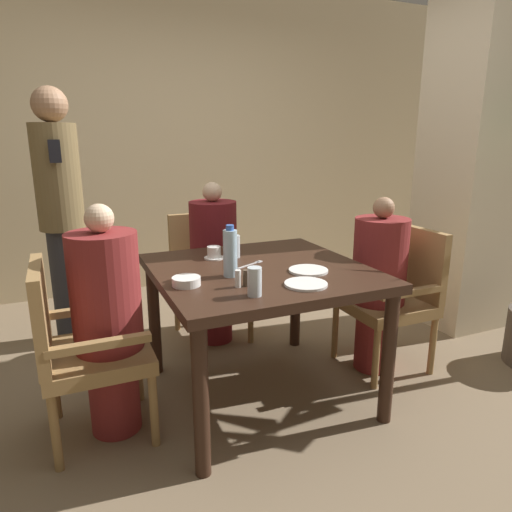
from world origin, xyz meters
name	(u,v)px	position (x,y,z in m)	size (l,w,h in m)	color
ground_plane	(260,393)	(0.00, 0.00, 0.00)	(16.00, 16.00, 0.00)	#7A664C
wall_back	(163,138)	(0.00, 2.22, 1.40)	(8.00, 0.06, 2.80)	#C6B289
pillar_stone	(474,146)	(1.88, 0.39, 1.35)	(0.57, 0.57, 2.70)	beige
dining_table	(260,285)	(0.00, 0.00, 0.65)	(1.09, 1.09, 0.75)	#331E14
chair_left_side	(79,344)	(-0.92, 0.00, 0.48)	(0.49, 0.49, 0.88)	olive
diner_in_left_chair	(108,320)	(-0.78, 0.00, 0.58)	(0.32, 0.32, 1.13)	maroon
chair_far_side	(208,270)	(0.00, 0.92, 0.48)	(0.49, 0.49, 0.88)	olive
diner_in_far_chair	(214,262)	(0.00, 0.79, 0.58)	(0.32, 0.32, 1.13)	maroon
chair_right_side	(395,292)	(0.92, 0.00, 0.48)	(0.49, 0.49, 0.88)	olive
diner_in_right_chair	(378,284)	(0.78, 0.00, 0.55)	(0.32, 0.32, 1.08)	maroon
standing_host	(61,212)	(-0.93, 1.18, 0.93)	(0.29, 0.33, 1.73)	#2D2D33
plate_main_left	(306,284)	(0.08, -0.36, 0.75)	(0.20, 0.20, 0.01)	white
plate_main_right	(308,270)	(0.20, -0.16, 0.75)	(0.20, 0.20, 0.01)	white
teacup_with_saucer	(214,253)	(-0.16, 0.27, 0.78)	(0.11, 0.11, 0.07)	white
bowl_small	(186,281)	(-0.44, -0.14, 0.77)	(0.13, 0.13, 0.04)	white
water_bottle	(230,253)	(-0.20, -0.08, 0.87)	(0.07, 0.07, 0.26)	#A3C6DB
glass_tall_near	(234,246)	(-0.05, 0.25, 0.81)	(0.06, 0.06, 0.13)	silver
glass_tall_mid	(255,282)	(-0.20, -0.39, 0.81)	(0.06, 0.06, 0.13)	silver
salt_shaker	(238,279)	(-0.22, -0.26, 0.79)	(0.03, 0.03, 0.08)	white
pepper_shaker	(246,278)	(-0.19, -0.26, 0.79)	(0.03, 0.03, 0.08)	#4C3D2D
fork_beside_plate	(252,264)	(-0.01, 0.07, 0.75)	(0.18, 0.10, 0.00)	silver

